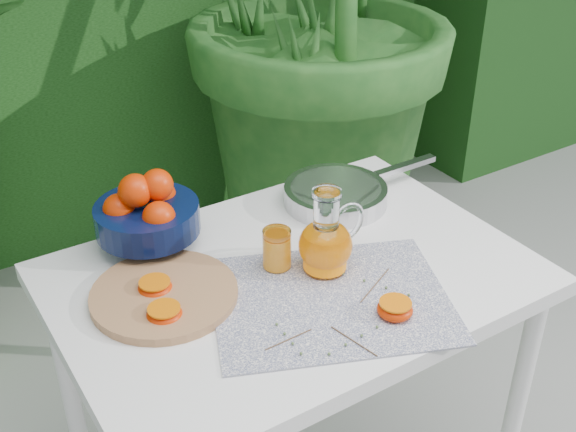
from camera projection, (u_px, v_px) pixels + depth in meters
white_table at (293, 302)px, 1.59m from camera, size 1.00×0.70×0.75m
placemat at (330, 299)px, 1.46m from camera, size 0.58×0.52×0.00m
cutting_board at (164, 295)px, 1.47m from camera, size 0.32×0.32×0.02m
fruit_bowl at (146, 212)px, 1.60m from camera, size 0.26×0.26×0.18m
juice_pitcher at (326, 242)px, 1.52m from camera, size 0.17×0.13×0.19m
juice_tumbler at (277, 250)px, 1.54m from camera, size 0.07×0.07×0.09m
saute_pan at (337, 193)px, 1.79m from camera, size 0.45×0.26×0.05m
orange_halves at (237, 304)px, 1.43m from camera, size 0.48×0.41×0.03m
thyme_sprigs at (342, 319)px, 1.40m from camera, size 0.36×0.24×0.01m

